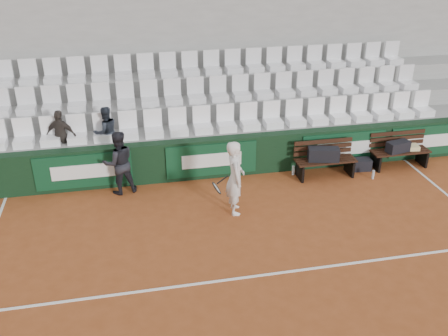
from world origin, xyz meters
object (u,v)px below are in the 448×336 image
(bench_left, at_px, (325,168))
(spectator_c, at_px, (104,114))
(tennis_player, at_px, (235,178))
(bench_right, at_px, (399,158))
(sports_bag_right, at_px, (398,147))
(sports_bag_left, at_px, (323,154))
(ball_kid, at_px, (119,163))
(water_bottle_near, at_px, (293,170))
(sports_bag_ground, at_px, (361,164))
(water_bottle_far, at_px, (373,175))
(spectator_b, at_px, (59,118))

(bench_left, relative_size, spectator_c, 1.19)
(spectator_c, bearing_deg, tennis_player, 117.89)
(bench_right, relative_size, sports_bag_right, 2.55)
(sports_bag_left, relative_size, spectator_c, 0.59)
(spectator_c, bearing_deg, bench_right, 150.85)
(ball_kid, bearing_deg, water_bottle_near, 167.69)
(bench_left, distance_m, sports_bag_left, 0.39)
(bench_right, height_order, tennis_player, tennis_player)
(sports_bag_ground, xyz_separation_m, tennis_player, (-3.58, -1.32, 0.68))
(sports_bag_ground, height_order, water_bottle_far, sports_bag_ground)
(spectator_c, bearing_deg, spectator_b, -21.65)
(bench_right, bearing_deg, sports_bag_right, -159.41)
(sports_bag_right, bearing_deg, tennis_player, -164.39)
(bench_left, xyz_separation_m, ball_kid, (-4.95, 0.20, 0.53))
(bench_right, relative_size, tennis_player, 0.91)
(bench_right, distance_m, water_bottle_far, 1.09)
(bench_left, bearing_deg, spectator_b, 170.11)
(water_bottle_far, xyz_separation_m, tennis_player, (-3.66, -0.80, 0.71))
(bench_left, distance_m, water_bottle_far, 1.18)
(bench_left, relative_size, tennis_player, 0.91)
(sports_bag_left, height_order, sports_bag_ground, sports_bag_left)
(bench_right, height_order, sports_bag_left, sports_bag_left)
(spectator_c, bearing_deg, bench_left, 146.56)
(sports_bag_right, height_order, tennis_player, tennis_player)
(bench_left, distance_m, spectator_c, 5.49)
(sports_bag_right, relative_size, ball_kid, 0.39)
(bench_left, height_order, spectator_c, spectator_c)
(bench_left, distance_m, ball_kid, 4.98)
(sports_bag_right, bearing_deg, water_bottle_far, -151.27)
(ball_kid, bearing_deg, spectator_b, -47.29)
(sports_bag_ground, distance_m, spectator_b, 7.46)
(bench_left, bearing_deg, bench_right, 3.53)
(tennis_player, distance_m, ball_kid, 2.77)
(sports_bag_left, relative_size, ball_kid, 0.49)
(sports_bag_left, bearing_deg, bench_left, 6.94)
(sports_bag_ground, bearing_deg, sports_bag_left, -171.88)
(bench_left, relative_size, sports_bag_ground, 3.08)
(water_bottle_near, height_order, water_bottle_far, water_bottle_near)
(bench_left, height_order, spectator_b, spectator_b)
(sports_bag_left, relative_size, spectator_b, 0.60)
(water_bottle_far, bearing_deg, bench_left, 161.32)
(water_bottle_near, bearing_deg, spectator_c, 169.08)
(sports_bag_right, bearing_deg, bench_left, -177.51)
(sports_bag_left, height_order, sports_bag_right, sports_bag_left)
(tennis_player, distance_m, spectator_b, 4.38)
(sports_bag_ground, bearing_deg, water_bottle_far, -81.43)
(sports_bag_ground, height_order, spectator_c, spectator_c)
(bench_left, distance_m, sports_bag_ground, 1.05)
(water_bottle_far, bearing_deg, ball_kid, 174.54)
(bench_left, xyz_separation_m, tennis_player, (-2.55, -1.17, 0.60))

